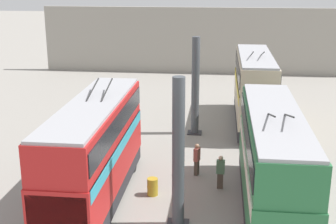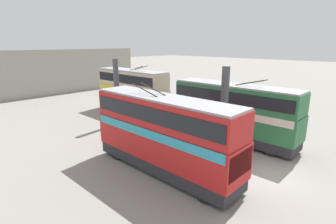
% 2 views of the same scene
% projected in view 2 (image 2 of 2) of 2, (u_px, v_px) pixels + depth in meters
% --- Properties ---
extents(ground_plane, '(240.00, 240.00, 0.00)m').
position_uv_depth(ground_plane, '(271.00, 177.00, 16.48)').
color(ground_plane, gray).
extents(depot_back_wall, '(0.50, 36.00, 7.15)m').
position_uv_depth(depot_back_wall, '(37.00, 74.00, 39.93)').
color(depot_back_wall, gray).
rests_on(depot_back_wall, ground_plane).
extents(support_column_near, '(0.95, 0.95, 6.67)m').
position_uv_depth(support_column_near, '(224.00, 117.00, 18.09)').
color(support_column_near, '#42474C').
rests_on(support_column_near, ground_plane).
extents(support_column_far, '(0.95, 0.95, 6.67)m').
position_uv_depth(support_column_far, '(117.00, 94.00, 26.35)').
color(support_column_far, '#42474C').
rests_on(support_column_far, ground_plane).
extents(bus_left_near, '(10.99, 2.54, 5.46)m').
position_uv_depth(bus_left_near, '(233.00, 109.00, 22.12)').
color(bus_left_near, black).
rests_on(bus_left_near, ground_plane).
extents(bus_left_far, '(10.15, 2.54, 5.73)m').
position_uv_depth(bus_left_far, '(132.00, 89.00, 31.08)').
color(bus_left_far, black).
rests_on(bus_left_far, ground_plane).
extents(bus_right_mid, '(10.76, 2.54, 5.59)m').
position_uv_depth(bus_right_mid, '(164.00, 130.00, 16.48)').
color(bus_right_mid, black).
rests_on(bus_right_mid, ground_plane).
extents(person_by_left_row, '(0.26, 0.43, 1.78)m').
position_uv_depth(person_by_left_row, '(194.00, 129.00, 22.54)').
color(person_by_left_row, '#473D33').
rests_on(person_by_left_row, ground_plane).
extents(person_aisle_midway, '(0.48, 0.37, 1.82)m').
position_uv_depth(person_aisle_midway, '(171.00, 129.00, 22.65)').
color(person_aisle_midway, '#473D33').
rests_on(person_aisle_midway, ground_plane).
extents(oil_drum, '(0.56, 0.56, 0.89)m').
position_uv_depth(oil_drum, '(178.00, 149.00, 19.57)').
color(oil_drum, '#B28E23').
rests_on(oil_drum, ground_plane).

